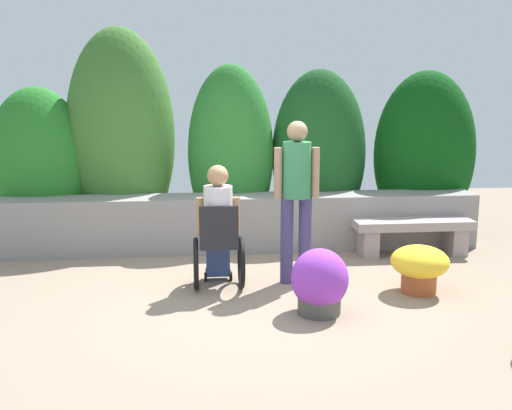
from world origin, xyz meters
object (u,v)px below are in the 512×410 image
(stone_bench, at_px, (412,231))
(person_standing_companion, at_px, (296,191))
(flower_pot_red_accent, at_px, (320,283))
(person_in_wheelchair, at_px, (218,231))
(flower_pot_terracotta_by_wall, at_px, (420,266))

(stone_bench, relative_size, person_standing_companion, 0.86)
(flower_pot_red_accent, bearing_deg, person_standing_companion, 94.65)
(person_in_wheelchair, bearing_deg, flower_pot_red_accent, -39.87)
(person_standing_companion, distance_m, flower_pot_red_accent, 1.19)
(person_standing_companion, bearing_deg, stone_bench, 31.20)
(person_in_wheelchair, distance_m, flower_pot_red_accent, 1.30)
(stone_bench, distance_m, person_in_wheelchair, 2.75)
(stone_bench, relative_size, flower_pot_terracotta_by_wall, 2.53)
(stone_bench, xyz_separation_m, person_standing_companion, (-1.68, -0.98, 0.72))
(person_in_wheelchair, xyz_separation_m, person_standing_companion, (0.85, 0.08, 0.40))
(person_in_wheelchair, distance_m, person_standing_companion, 0.94)
(stone_bench, relative_size, person_in_wheelchair, 1.14)
(flower_pot_red_accent, bearing_deg, flower_pot_terracotta_by_wall, 22.72)
(person_standing_companion, height_order, flower_pot_red_accent, person_standing_companion)
(stone_bench, bearing_deg, person_in_wheelchair, -149.47)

